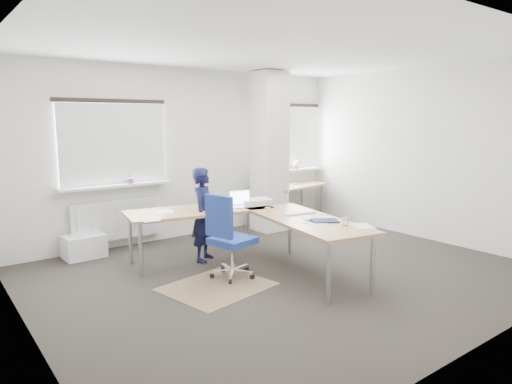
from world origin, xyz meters
TOP-DOWN VIEW (x-y plane):
  - ground at (0.00, 0.00)m, footprint 6.00×6.00m
  - room_shell at (0.18, 0.45)m, footprint 6.04×5.04m
  - floor_mat at (-0.97, 0.11)m, footprint 1.34×1.20m
  - white_crate at (-1.87, 2.25)m, footprint 0.57×0.41m
  - desk_main at (-0.16, 0.48)m, footprint 2.40×2.98m
  - desk_side at (2.05, 2.16)m, footprint 1.50×0.93m
  - task_chair at (-0.66, 0.27)m, footprint 0.60×0.58m
  - person at (-0.55, 1.10)m, footprint 0.57×0.55m

SIDE VIEW (x-z plane):
  - ground at x=0.00m, z-range 0.00..0.00m
  - floor_mat at x=-0.97m, z-range 0.00..0.01m
  - white_crate at x=-1.87m, z-range 0.00..0.33m
  - task_chair at x=-0.66m, z-range -0.24..0.84m
  - person at x=-0.55m, z-range 0.00..1.32m
  - desk_side at x=2.05m, z-range 0.08..1.29m
  - desk_main at x=-0.16m, z-range 0.21..1.17m
  - room_shell at x=0.18m, z-range 0.34..3.16m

